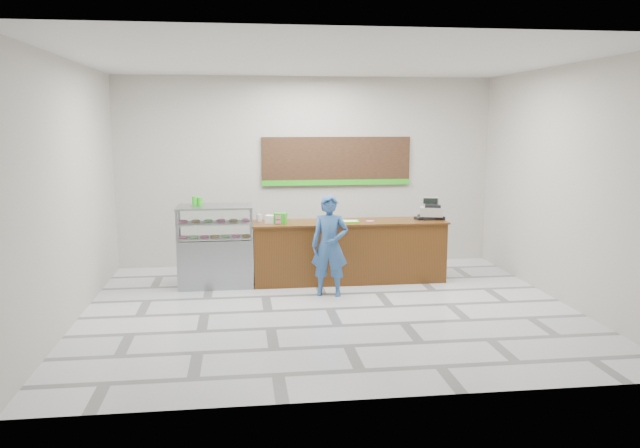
{
  "coord_description": "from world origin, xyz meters",
  "views": [
    {
      "loc": [
        -1.26,
        -8.6,
        2.66
      ],
      "look_at": [
        -0.03,
        0.9,
        1.1
      ],
      "focal_mm": 35.0,
      "sensor_mm": 36.0,
      "label": 1
    }
  ],
  "objects": [
    {
      "name": "floor",
      "position": [
        0.0,
        0.0,
        0.0
      ],
      "size": [
        7.0,
        7.0,
        0.0
      ],
      "primitive_type": "plane",
      "color": "silver",
      "rests_on": "ground"
    },
    {
      "name": "donut_decal",
      "position": [
        0.9,
        1.51,
        1.03
      ],
      "size": [
        0.14,
        0.14,
        0.0
      ],
      "primitive_type": "cylinder",
      "color": "pink",
      "rests_on": "sales_counter"
    },
    {
      "name": "menu_board",
      "position": [
        0.55,
        2.96,
        1.93
      ],
      "size": [
        2.8,
        0.06,
        0.9
      ],
      "color": "black",
      "rests_on": "back_wall"
    },
    {
      "name": "display_case",
      "position": [
        -1.67,
        1.55,
        0.68
      ],
      "size": [
        1.22,
        0.72,
        1.33
      ],
      "color": "gray",
      "rests_on": "floor"
    },
    {
      "name": "ceiling",
      "position": [
        0.0,
        0.0,
        3.5
      ],
      "size": [
        7.0,
        7.0,
        0.0
      ],
      "primitive_type": "plane",
      "rotation": [
        3.14,
        0.0,
        0.0
      ],
      "color": "silver",
      "rests_on": "back_wall"
    },
    {
      "name": "green_cup_left",
      "position": [
        -1.99,
        1.66,
        1.4
      ],
      "size": [
        0.09,
        0.09,
        0.15
      ],
      "primitive_type": "cylinder",
      "color": "green",
      "rests_on": "display_case"
    },
    {
      "name": "customer",
      "position": [
        0.1,
        0.73,
        0.79
      ],
      "size": [
        0.65,
        0.5,
        1.57
      ],
      "primitive_type": "imported",
      "rotation": [
        0.0,
        0.0,
        -0.24
      ],
      "color": "#2C548C",
      "rests_on": "floor"
    },
    {
      "name": "straw_cup",
      "position": [
        -0.95,
        1.69,
        1.09
      ],
      "size": [
        0.08,
        0.08,
        0.13
      ],
      "primitive_type": "cylinder",
      "color": "silver",
      "rests_on": "sales_counter"
    },
    {
      "name": "serving_tray",
      "position": [
        0.52,
        1.47,
        1.04
      ],
      "size": [
        0.38,
        0.29,
        0.02
      ],
      "rotation": [
        0.0,
        0.0,
        -0.1
      ],
      "color": "#3FD500",
      "rests_on": "sales_counter"
    },
    {
      "name": "sales_counter",
      "position": [
        0.55,
        1.55,
        0.52
      ],
      "size": [
        3.26,
        0.76,
        1.03
      ],
      "color": "#552C0F",
      "rests_on": "floor"
    },
    {
      "name": "green_cup_right",
      "position": [
        -1.9,
        1.64,
        1.39
      ],
      "size": [
        0.08,
        0.08,
        0.12
      ],
      "primitive_type": "cylinder",
      "color": "green",
      "rests_on": "display_case"
    },
    {
      "name": "promo_box",
      "position": [
        -0.61,
        1.43,
        1.12
      ],
      "size": [
        0.23,
        0.18,
        0.18
      ],
      "primitive_type": "cube",
      "rotation": [
        0.0,
        0.0,
        -0.29
      ],
      "color": "green",
      "rests_on": "sales_counter"
    },
    {
      "name": "napkin_box",
      "position": [
        -0.77,
        1.52,
        1.09
      ],
      "size": [
        0.19,
        0.19,
        0.13
      ],
      "primitive_type": "cube",
      "rotation": [
        0.0,
        0.0,
        -0.34
      ],
      "color": "white",
      "rests_on": "sales_counter"
    },
    {
      "name": "card_terminal",
      "position": [
        1.75,
        1.57,
        1.05
      ],
      "size": [
        0.12,
        0.19,
        0.04
      ],
      "primitive_type": "cube",
      "rotation": [
        0.0,
        0.0,
        0.19
      ],
      "color": "black",
      "rests_on": "sales_counter"
    },
    {
      "name": "cash_register",
      "position": [
        1.99,
        1.65,
        1.16
      ],
      "size": [
        0.47,
        0.49,
        0.36
      ],
      "rotation": [
        0.0,
        0.0,
        -0.29
      ],
      "color": "black",
      "rests_on": "sales_counter"
    },
    {
      "name": "back_wall",
      "position": [
        0.0,
        3.0,
        1.75
      ],
      "size": [
        7.0,
        0.0,
        7.0
      ],
      "primitive_type": "plane",
      "rotation": [
        1.57,
        0.0,
        0.0
      ],
      "color": "#B9B4AA",
      "rests_on": "floor"
    }
  ]
}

